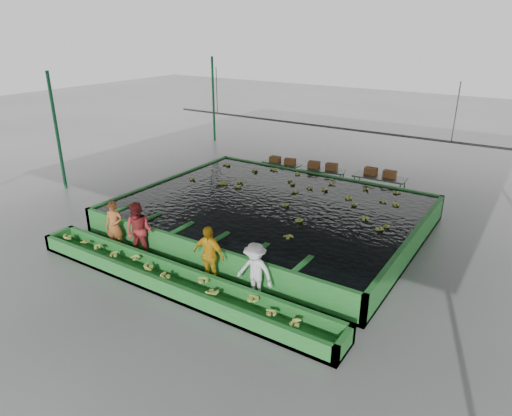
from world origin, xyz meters
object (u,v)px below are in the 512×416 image
Objects in this scene: worker_d at (255,272)px; packing_table_mid at (322,179)px; worker_a at (114,226)px; packing_table_left at (282,171)px; flotation_tank at (271,214)px; worker_c at (209,255)px; box_stack_mid at (323,169)px; packing_table_right at (379,187)px; box_stack_left at (282,163)px; worker_b at (139,231)px; box_stack_right at (380,176)px; sorting_trough at (174,281)px.

worker_d is 9.21m from packing_table_mid.
worker_a reaches higher than packing_table_left.
flotation_tank is 5.85× the size of worker_c.
packing_table_left is 2.07m from packing_table_mid.
packing_table_mid is 0.45m from box_stack_mid.
packing_table_right is 4.52m from box_stack_left.
worker_a is at bearing 162.99° from worker_b.
packing_table_mid is at bearing -174.11° from box_stack_right.
packing_table_right is at bearing -71.05° from box_stack_right.
worker_a reaches higher than packing_table_mid.
worker_d reaches higher than packing_table_left.
packing_table_left is at bearing 61.19° from worker_a.
worker_c is at bearing -17.01° from worker_b.
worker_a and worker_d have the same top height.
sorting_trough is at bearing -103.10° from packing_table_right.
flotation_tank is 6.21× the size of worker_a.
worker_d is at bearing -91.16° from packing_table_right.
box_stack_mid is (-0.22, 4.66, 0.44)m from flotation_tank.
worker_d is (1.52, 0.00, -0.05)m from worker_c.
box_stack_mid reaches higher than flotation_tank.
flotation_tank is 4.80m from worker_b.
worker_d is at bearing -63.86° from flotation_tank.
packing_table_mid is 1.59× the size of box_stack_left.
worker_b is at bearing 159.09° from sorting_trough.
box_stack_mid is at bearing 48.62° from worker_a.
packing_table_left is at bearing 115.77° from flotation_tank.
worker_c is 0.94× the size of packing_table_left.
worker_d is 1.25× the size of box_stack_mid.
worker_b reaches higher than box_stack_right.
packing_table_left is 1.41× the size of box_stack_right.
sorting_trough is 2.33m from worker_b.
packing_table_mid is at bearing -85.89° from box_stack_mid.
box_stack_mid is (1.88, 8.96, -0.01)m from worker_b.
worker_c reaches higher than sorting_trough.
worker_b reaches higher than worker_a.
worker_d is 0.89× the size of packing_table_left.
flotation_tank reaches higher than packing_table_left.
worker_a is 0.90× the size of worker_b.
sorting_trough is 6.21× the size of worker_d.
worker_d reaches higher than box_stack_right.
worker_b reaches higher than packing_table_mid.
worker_c reaches higher than box_stack_left.
sorting_trough is at bearing -37.06° from worker_a.
box_stack_mid is 2.49m from box_stack_right.
worker_c reaches higher than flotation_tank.
box_stack_right is (-0.03, 0.09, 0.48)m from packing_table_right.
box_stack_left is 2.00m from box_stack_mid.
worker_a is (-3.19, 0.80, 0.56)m from sorting_trough.
box_stack_left is at bearing -177.12° from box_stack_right.
box_stack_right reaches higher than packing_table_right.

